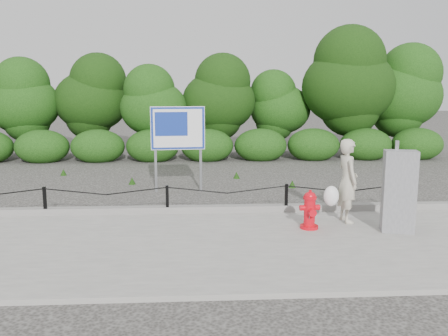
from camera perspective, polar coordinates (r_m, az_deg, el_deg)
The scene contains 9 objects.
ground at distance 10.03m, azimuth -6.79°, elevation -5.90°, with size 90.00×90.00×0.00m, color #2D2B28.
sidewalk at distance 8.12m, azimuth -7.65°, elevation -9.40°, with size 14.00×4.00×0.08m, color gray.
curb at distance 10.04m, azimuth -6.79°, elevation -5.00°, with size 14.00×0.22×0.14m, color slate.
chain_barrier at distance 9.92m, azimuth -6.84°, elevation -3.36°, with size 10.06×0.06×0.60m.
treeline at distance 18.54m, azimuth -3.11°, elevation 9.11°, with size 20.55×3.62×4.90m.
fire_hydrant at distance 8.97m, azimuth 10.27°, elevation -5.03°, with size 0.39×0.40×0.73m.
pedestrian at distance 9.48m, azimuth 14.50°, elevation -1.60°, with size 0.72×0.63×1.63m.
utility_cabinet at distance 9.13m, azimuth 20.29°, elevation -2.65°, with size 0.63×0.47×1.65m.
advertising_sign at distance 12.19m, azimuth -5.59°, elevation 4.33°, with size 1.38×0.20×2.21m.
Camera 1 is at (0.63, -9.65, 2.68)m, focal length 38.00 mm.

